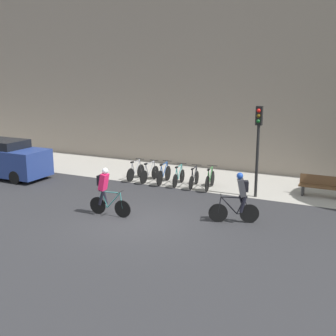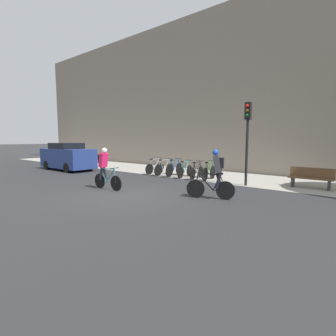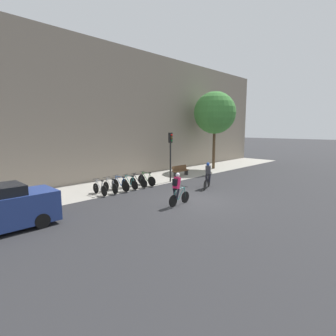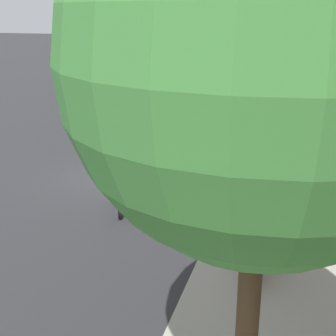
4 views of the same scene
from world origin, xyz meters
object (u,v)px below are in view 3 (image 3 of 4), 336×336
object	(u,v)px
parked_bike_1	(110,187)
parked_bike_5	(147,180)
bench	(180,170)
cyclist_grey	(208,174)
cyclist_pink	(177,188)
parked_bike_2	(120,184)
traffic_light_pole	(171,148)
parked_bike_3	(130,183)
parked_bike_4	(138,182)
parked_bike_0	(100,188)

from	to	relation	value
parked_bike_1	parked_bike_5	distance (m)	3.04
parked_bike_5	bench	world-z (taller)	parked_bike_5
cyclist_grey	cyclist_pink	bearing A→B (deg)	-163.61
cyclist_pink	parked_bike_1	distance (m)	5.07
cyclist_pink	parked_bike_1	size ratio (longest dim) A/B	1.03
cyclist_pink	parked_bike_1	bearing A→B (deg)	100.17
parked_bike_2	parked_bike_5	size ratio (longest dim) A/B	1.05
traffic_light_pole	bench	bearing A→B (deg)	25.35
parked_bike_3	traffic_light_pole	bearing A→B (deg)	-5.11
parked_bike_5	bench	size ratio (longest dim) A/B	0.95
parked_bike_4	parked_bike_3	bearing A→B (deg)	179.98
bench	parked_bike_5	bearing A→B (deg)	-169.74
cyclist_pink	parked_bike_4	world-z (taller)	cyclist_pink
cyclist_pink	bench	size ratio (longest dim) A/B	1.00
cyclist_grey	parked_bike_3	bearing A→B (deg)	137.31
cyclist_grey	bench	bearing A→B (deg)	64.00
parked_bike_1	parked_bike_2	size ratio (longest dim) A/B	0.97
cyclist_pink	parked_bike_5	world-z (taller)	cyclist_pink
parked_bike_0	traffic_light_pole	world-z (taller)	traffic_light_pole
cyclist_pink	parked_bike_3	bearing A→B (deg)	82.76
parked_bike_3	parked_bike_5	xyz separation A→B (m)	(1.52, 0.00, 0.03)
traffic_light_pole	cyclist_grey	bearing A→B (deg)	-85.31
parked_bike_0	parked_bike_5	size ratio (longest dim) A/B	0.97
cyclist_pink	cyclist_grey	distance (m)	4.75
cyclist_grey	parked_bike_4	bearing A→B (deg)	131.16
parked_bike_0	cyclist_pink	bearing A→B (deg)	-71.60
parked_bike_0	parked_bike_2	bearing A→B (deg)	0.00
parked_bike_1	parked_bike_5	world-z (taller)	parked_bike_5
cyclist_pink	parked_bike_3	xyz separation A→B (m)	(0.63, 4.96, -0.56)
parked_bike_2	traffic_light_pole	size ratio (longest dim) A/B	0.47
parked_bike_0	parked_bike_1	xyz separation A→B (m)	(0.76, -0.00, -0.00)
parked_bike_1	traffic_light_pole	xyz separation A→B (m)	(5.17, -0.33, 2.20)
parked_bike_1	parked_bike_5	bearing A→B (deg)	0.04
parked_bike_1	bench	size ratio (longest dim) A/B	0.97
parked_bike_4	traffic_light_pole	world-z (taller)	traffic_light_pole
cyclist_grey	parked_bike_2	distance (m)	5.94
cyclist_grey	parked_bike_5	distance (m)	4.38
parked_bike_2	parked_bike_0	bearing A→B (deg)	-180.00
traffic_light_pole	cyclist_pink	bearing A→B (deg)	-132.76
parked_bike_4	bench	world-z (taller)	parked_bike_4
parked_bike_2	traffic_light_pole	distance (m)	4.93
parked_bike_0	parked_bike_3	distance (m)	2.28
parked_bike_4	bench	xyz separation A→B (m)	(5.33, 0.83, 0.09)
parked_bike_1	parked_bike_3	size ratio (longest dim) A/B	1.06
parked_bike_2	cyclist_pink	bearing A→B (deg)	-88.50
cyclist_grey	bench	xyz separation A→B (m)	(2.17, 4.45, -0.47)
parked_bike_0	parked_bike_3	size ratio (longest dim) A/B	1.01
cyclist_grey	traffic_light_pole	distance (m)	3.69
bench	parked_bike_3	bearing A→B (deg)	-172.25
cyclist_pink	parked_bike_3	world-z (taller)	cyclist_pink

